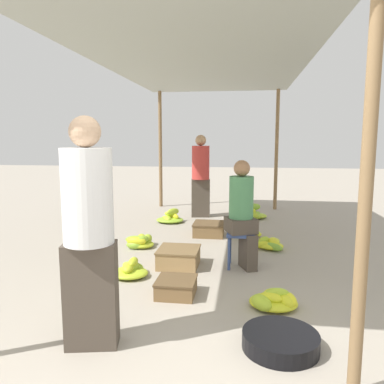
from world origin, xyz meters
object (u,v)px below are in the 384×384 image
object	(u,v)px
vendor_seated	(243,212)
banana_pile_right_0	(275,300)
banana_pile_right_1	(248,232)
banana_pile_left_2	(170,218)
vendor_foreground	(89,231)
banana_pile_right_3	(253,214)
stool	(241,239)
crate_mid	(209,229)
crate_near	(176,287)
banana_pile_right_2	(271,244)
crate_far	(179,257)
banana_pile_left_1	(140,242)
basin_black	(280,341)
shopper_walking_mid	(201,175)
banana_pile_left_0	(130,270)

from	to	relation	value
vendor_seated	banana_pile_right_0	distance (m)	1.32
banana_pile_right_1	banana_pile_left_2	bearing A→B (deg)	149.50
vendor_foreground	banana_pile_right_3	size ratio (longest dim) A/B	3.28
stool	banana_pile_right_3	xyz separation A→B (m)	(0.23, 3.02, -0.27)
banana_pile_right_1	crate_mid	xyz separation A→B (m)	(-0.66, -0.00, 0.03)
banana_pile_left_2	crate_near	xyz separation A→B (m)	(0.75, -3.38, 0.00)
banana_pile_right_1	banana_pile_right_2	world-z (taller)	banana_pile_right_1
banana_pile_left_2	crate_near	world-z (taller)	banana_pile_left_2
crate_far	banana_pile_left_1	bearing A→B (deg)	134.48
banana_pile_left_2	banana_pile_right_3	bearing A→B (deg)	20.70
vendor_seated	banana_pile_right_3	size ratio (longest dim) A/B	2.50
crate_far	crate_near	bearing A→B (deg)	-81.53
banana_pile_right_1	crate_far	xyz separation A→B (m)	(-0.89, -1.60, 0.03)
banana_pile_left_1	banana_pile_right_0	size ratio (longest dim) A/B	0.88
banana_pile_left_1	banana_pile_right_2	world-z (taller)	banana_pile_left_1
banana_pile_right_1	banana_pile_left_1	bearing A→B (deg)	-151.50
stool	basin_black	distance (m)	1.90
vendor_seated	basin_black	size ratio (longest dim) A/B	2.30
crate_mid	shopper_walking_mid	xyz separation A→B (m)	(-0.32, 1.53, 0.77)
vendor_foreground	stool	xyz separation A→B (m)	(1.12, 2.00, -0.56)
basin_black	shopper_walking_mid	bearing A→B (deg)	103.82
banana_pile_left_1	crate_mid	bearing A→B (deg)	42.58
basin_black	banana_pile_left_1	distance (m)	3.10
vendor_seated	banana_pile_left_2	world-z (taller)	vendor_seated
stool	banana_pile_left_0	xyz separation A→B (m)	(-1.28, -0.51, -0.28)
vendor_seated	banana_pile_left_0	bearing A→B (deg)	-158.86
banana_pile_left_2	crate_mid	bearing A→B (deg)	-46.46
banana_pile_left_0	banana_pile_right_0	world-z (taller)	banana_pile_left_0
banana_pile_left_2	banana_pile_right_1	bearing A→B (deg)	-30.50
banana_pile_left_0	banana_pile_left_2	world-z (taller)	banana_pile_left_2
vendor_foreground	shopper_walking_mid	size ratio (longest dim) A/B	1.04
banana_pile_right_3	crate_mid	xyz separation A→B (m)	(-0.77, -1.50, 0.01)
vendor_foreground	crate_near	xyz separation A→B (m)	(0.47, 1.02, -0.83)
banana_pile_left_1	banana_pile_right_3	size ratio (longest dim) A/B	0.80
vendor_foreground	vendor_seated	bearing A→B (deg)	60.26
vendor_seated	crate_mid	xyz separation A→B (m)	(-0.56, 1.53, -0.60)
basin_black	crate_near	world-z (taller)	crate_near
banana_pile_right_1	banana_pile_right_3	xyz separation A→B (m)	(0.11, 1.50, 0.01)
banana_pile_left_0	crate_mid	distance (m)	2.16
banana_pile_left_2	crate_mid	xyz separation A→B (m)	(0.84, -0.89, 0.02)
banana_pile_left_0	basin_black	bearing A→B (deg)	-39.64
basin_black	banana_pile_left_1	xyz separation A→B (m)	(-1.83, 2.50, 0.03)
banana_pile_left_0	crate_far	xyz separation A→B (m)	(0.50, 0.43, 0.04)
stool	banana_pile_right_2	xyz separation A→B (m)	(0.44, 0.87, -0.29)
banana_pile_right_3	banana_pile_left_1	bearing A→B (deg)	-125.97
crate_near	crate_far	bearing A→B (deg)	98.47
vendor_seated	banana_pile_right_2	size ratio (longest dim) A/B	2.77
banana_pile_right_0	banana_pile_right_3	size ratio (longest dim) A/B	0.91
stool	banana_pile_right_1	bearing A→B (deg)	85.70
vendor_foreground	stool	distance (m)	2.36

